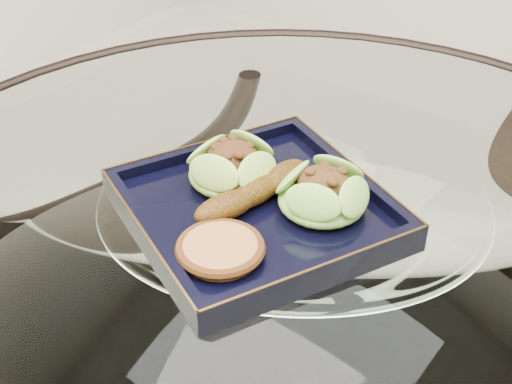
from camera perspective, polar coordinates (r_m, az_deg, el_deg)
The scene contains 6 objects.
dining_table at distance 0.92m, azimuth 2.62°, elevation -10.70°, with size 1.13×1.13×0.77m.
navy_plate at distance 0.81m, azimuth 0.00°, elevation -1.73°, with size 0.27×0.27×0.02m, color black.
lettuce_wrap_left at distance 0.84m, azimuth -1.99°, elevation 1.88°, with size 0.10×0.10×0.04m, color #70A22F.
lettuce_wrap_right at distance 0.79m, azimuth 5.33°, elevation -0.28°, with size 0.10×0.10×0.04m, color #6CA931.
roasted_plantain at distance 0.80m, azimuth -0.11°, elevation 0.04°, with size 0.16×0.03×0.03m, color #663C0A.
crumb_patty at distance 0.73m, azimuth -2.87°, elevation -4.65°, with size 0.08×0.08×0.02m, color #BB773E.
Camera 1 is at (0.36, -0.53, 1.26)m, focal length 50.00 mm.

